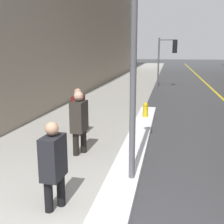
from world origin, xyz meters
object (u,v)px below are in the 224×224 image
(pedestrian_nearside, at_px, (78,110))
(lamp_post, at_px, (134,21))
(pedestrian_trailing, at_px, (79,120))
(fire_hydrant, at_px, (145,112))
(traffic_light_near, at_px, (169,52))
(pedestrian_in_glasses, at_px, (53,162))

(pedestrian_nearside, bearing_deg, lamp_post, 38.25)
(pedestrian_trailing, bearing_deg, fire_hydrant, 163.47)
(lamp_post, distance_m, traffic_light_near, 15.22)
(lamp_post, distance_m, pedestrian_nearside, 4.17)
(pedestrian_trailing, bearing_deg, lamp_post, 50.38)
(pedestrian_nearside, bearing_deg, pedestrian_in_glasses, 15.03)
(traffic_light_near, xyz_separation_m, pedestrian_trailing, (-2.11, -13.81, -1.59))
(traffic_light_near, relative_size, pedestrian_trailing, 2.11)
(pedestrian_trailing, relative_size, fire_hydrant, 2.35)
(pedestrian_trailing, distance_m, fire_hydrant, 4.17)
(pedestrian_in_glasses, xyz_separation_m, pedestrian_nearside, (-0.87, 3.97, -0.01))
(lamp_post, xyz_separation_m, fire_hydrant, (-0.17, 5.29, -2.80))
(pedestrian_trailing, bearing_deg, traffic_light_near, 173.94)
(traffic_light_near, distance_m, pedestrian_trailing, 14.06)
(pedestrian_in_glasses, relative_size, pedestrian_nearside, 1.01)
(traffic_light_near, xyz_separation_m, pedestrian_nearside, (-2.61, -12.38, -1.67))
(pedestrian_trailing, bearing_deg, pedestrian_in_glasses, 11.09)
(lamp_post, height_order, pedestrian_nearside, lamp_post)
(lamp_post, bearing_deg, traffic_light_near, 87.80)
(traffic_light_near, height_order, pedestrian_in_glasses, traffic_light_near)
(lamp_post, height_order, pedestrian_trailing, lamp_post)
(traffic_light_near, distance_m, fire_hydrant, 10.17)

